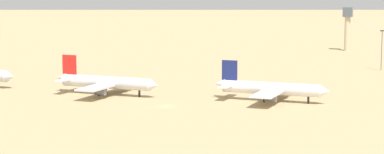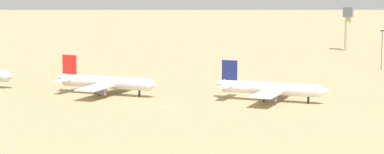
{
  "view_description": "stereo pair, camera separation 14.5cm",
  "coord_description": "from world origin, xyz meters",
  "px_view_note": "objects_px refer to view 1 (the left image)",
  "views": [
    {
      "loc": [
        78.71,
        -201.53,
        37.55
      ],
      "look_at": [
        -0.23,
        25.08,
        6.0
      ],
      "focal_mm": 67.27,
      "sensor_mm": 36.0,
      "label": 1
    },
    {
      "loc": [
        78.84,
        -201.48,
        37.55
      ],
      "look_at": [
        -0.23,
        25.08,
        6.0
      ],
      "focal_mm": 67.27,
      "sensor_mm": 36.0,
      "label": 2
    }
  ],
  "objects_px": {
    "parked_jet_navy_4": "(270,88)",
    "control_tower": "(348,25)",
    "light_pole_mid": "(382,47)",
    "parked_jet_red_3": "(105,82)"
  },
  "relations": [
    {
      "from": "parked_jet_red_3",
      "to": "control_tower",
      "type": "relative_size",
      "value": 1.63
    },
    {
      "from": "parked_jet_navy_4",
      "to": "light_pole_mid",
      "type": "height_order",
      "value": "light_pole_mid"
    },
    {
      "from": "parked_jet_red_3",
      "to": "light_pole_mid",
      "type": "height_order",
      "value": "light_pole_mid"
    },
    {
      "from": "parked_jet_red_3",
      "to": "light_pole_mid",
      "type": "bearing_deg",
      "value": 54.14
    },
    {
      "from": "parked_jet_navy_4",
      "to": "light_pole_mid",
      "type": "xyz_separation_m",
      "value": [
        26.86,
        95.61,
        5.77
      ]
    },
    {
      "from": "light_pole_mid",
      "to": "control_tower",
      "type": "bearing_deg",
      "value": 106.34
    },
    {
      "from": "parked_jet_navy_4",
      "to": "light_pole_mid",
      "type": "distance_m",
      "value": 99.48
    },
    {
      "from": "parked_jet_red_3",
      "to": "control_tower",
      "type": "distance_m",
      "value": 195.9
    },
    {
      "from": "control_tower",
      "to": "light_pole_mid",
      "type": "distance_m",
      "value": 90.15
    },
    {
      "from": "parked_jet_navy_4",
      "to": "control_tower",
      "type": "bearing_deg",
      "value": 91.85
    }
  ]
}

